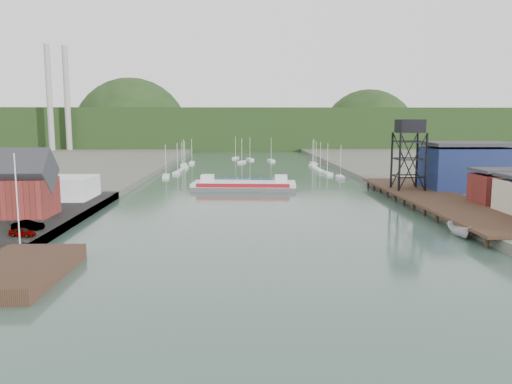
{
  "coord_description": "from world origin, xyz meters",
  "views": [
    {
      "loc": [
        -3.68,
        -55.44,
        17.64
      ],
      "look_at": [
        -0.69,
        41.06,
        4.0
      ],
      "focal_mm": 35.0,
      "sensor_mm": 36.0,
      "label": 1
    }
  ],
  "objects": [
    {
      "name": "harbor_building",
      "position": [
        -42.0,
        30.0,
        6.09
      ],
      "size": [
        12.2,
        8.2,
        8.9
      ],
      "color": "#571E19",
      "rests_on": "west_quay"
    },
    {
      "name": "west_quay",
      "position": [
        -40.0,
        20.0,
        0.8
      ],
      "size": [
        16.0,
        80.0,
        1.6
      ],
      "primitive_type": "cube",
      "color": "slate",
      "rests_on": "ground"
    },
    {
      "name": "flagpole",
      "position": [
        -33.0,
        10.0,
        7.6
      ],
      "size": [
        0.16,
        0.16,
        12.0
      ],
      "primitive_type": "cylinder",
      "color": "silver",
      "rests_on": "west_quay"
    },
    {
      "name": "marina_sailboats",
      "position": [
        0.08,
        138.46,
        0.35
      ],
      "size": [
        57.71,
        92.65,
        0.9
      ],
      "color": "silver",
      "rests_on": "ground"
    },
    {
      "name": "smokestacks",
      "position": [
        -106.0,
        232.5,
        30.0
      ],
      "size": [
        11.2,
        8.2,
        60.0
      ],
      "color": "#9E9F9A",
      "rests_on": "ground"
    },
    {
      "name": "west_stage",
      "position": [
        -29.0,
        0.0,
        0.9
      ],
      "size": [
        10.0,
        18.0,
        1.8
      ],
      "primitive_type": "cube",
      "color": "black",
      "rests_on": "ground"
    },
    {
      "name": "distant_hills",
      "position": [
        -3.98,
        301.35,
        10.38
      ],
      "size": [
        500.0,
        120.0,
        80.0
      ],
      "color": "black",
      "rests_on": "ground"
    },
    {
      "name": "white_shed",
      "position": [
        -44.0,
        50.0,
        3.85
      ],
      "size": [
        18.0,
        12.0,
        4.5
      ],
      "primitive_type": "cube",
      "color": "silver",
      "rests_on": "west_quay"
    },
    {
      "name": "ground",
      "position": [
        0.0,
        0.0,
        0.0
      ],
      "size": [
        600.0,
        600.0,
        0.0
      ],
      "primitive_type": "plane",
      "color": "#324F40",
      "rests_on": "ground"
    },
    {
      "name": "car_west_b",
      "position": [
        -35.38,
        18.33,
        2.34
      ],
      "size": [
        4.68,
        2.34,
        1.47
      ],
      "primitive_type": "imported",
      "rotation": [
        0.0,
        0.0,
        1.75
      ],
      "color": "#999999",
      "rests_on": "west_quay"
    },
    {
      "name": "motorboat",
      "position": [
        29.98,
        18.65,
        1.14
      ],
      "size": [
        2.64,
        6.03,
        2.27
      ],
      "primitive_type": "imported",
      "rotation": [
        0.0,
        0.0,
        0.07
      ],
      "color": "silver",
      "rests_on": "ground"
    },
    {
      "name": "blue_shed",
      "position": [
        50.0,
        60.0,
        7.06
      ],
      "size": [
        20.5,
        14.5,
        11.3
      ],
      "color": "#0D123D",
      "rests_on": "east_land"
    },
    {
      "name": "car_west_a",
      "position": [
        -34.43,
        14.21,
        2.24
      ],
      "size": [
        4.0,
        2.42,
        1.27
      ],
      "primitive_type": "imported",
      "rotation": [
        0.0,
        0.0,
        1.31
      ],
      "color": "#999999",
      "rests_on": "west_quay"
    },
    {
      "name": "east_pier",
      "position": [
        37.0,
        45.0,
        1.9
      ],
      "size": [
        14.0,
        70.0,
        2.45
      ],
      "color": "black",
      "rests_on": "ground"
    },
    {
      "name": "chain_ferry",
      "position": [
        -2.77,
        74.22,
        1.11
      ],
      "size": [
        27.57,
        12.75,
        3.86
      ],
      "rotation": [
        0.0,
        0.0,
        -0.08
      ],
      "color": "#545456",
      "rests_on": "ground"
    },
    {
      "name": "lift_tower",
      "position": [
        35.0,
        58.0,
        15.65
      ],
      "size": [
        6.5,
        6.5,
        16.0
      ],
      "color": "black",
      "rests_on": "east_pier"
    }
  ]
}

